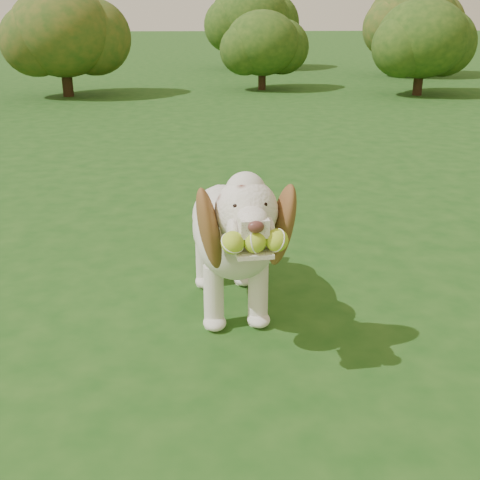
{
  "coord_description": "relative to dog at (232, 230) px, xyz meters",
  "views": [
    {
      "loc": [
        0.05,
        -3.32,
        1.55
      ],
      "look_at": [
        0.19,
        -0.7,
        0.53
      ],
      "focal_mm": 45.0,
      "sensor_mm": 36.0,
      "label": 1
    }
  ],
  "objects": [
    {
      "name": "shrub_c",
      "position": [
        0.98,
        9.34,
        0.41
      ],
      "size": [
        1.45,
        1.45,
        1.51
      ],
      "color": "#382314",
      "rests_on": "ground"
    },
    {
      "name": "shrub_i",
      "position": [
        1.03,
        13.7,
        0.78
      ],
      "size": [
        2.06,
        2.06,
        2.14
      ],
      "color": "#382314",
      "rests_on": "ground"
    },
    {
      "name": "ground",
      "position": [
        -0.16,
        0.42,
        -0.48
      ],
      "size": [
        80.0,
        80.0,
        0.0
      ],
      "primitive_type": "plane",
      "color": "#194614",
      "rests_on": "ground"
    },
    {
      "name": "shrub_d",
      "position": [
        3.81,
        8.4,
        0.53
      ],
      "size": [
        1.66,
        1.66,
        1.71
      ],
      "color": "#382314",
      "rests_on": "ground"
    },
    {
      "name": "shrub_b",
      "position": [
        -2.68,
        8.58,
        0.65
      ],
      "size": [
        1.85,
        1.85,
        1.92
      ],
      "color": "#382314",
      "rests_on": "ground"
    },
    {
      "name": "dog",
      "position": [
        0.0,
        0.0,
        0.0
      ],
      "size": [
        0.53,
        1.38,
        0.9
      ],
      "rotation": [
        0.0,
        0.0,
        0.09
      ],
      "color": "white",
      "rests_on": "ground"
    },
    {
      "name": "shrub_f",
      "position": [
        4.66,
        11.66,
        0.77
      ],
      "size": [
        2.05,
        2.05,
        2.12
      ],
      "color": "#382314",
      "rests_on": "ground"
    }
  ]
}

